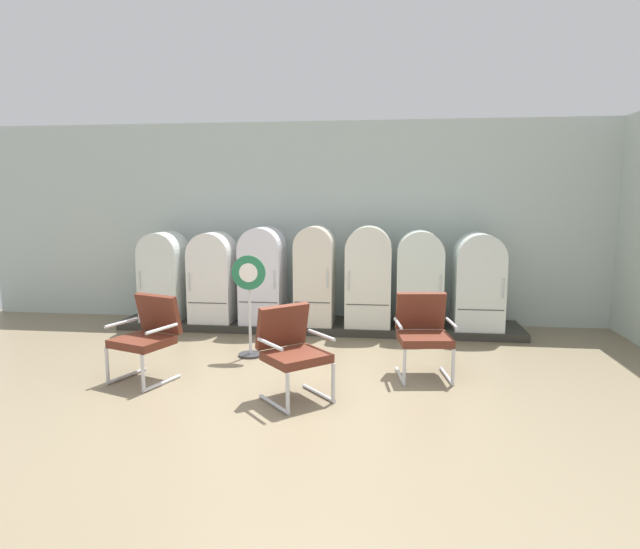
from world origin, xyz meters
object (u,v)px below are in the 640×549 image
Objects in this scene: refrigerator_1 at (213,274)px; refrigerator_3 at (315,272)px; refrigerator_0 at (164,273)px; refrigerator_2 at (263,272)px; armchair_right at (423,330)px; refrigerator_5 at (419,277)px; refrigerator_4 at (368,273)px; sign_stand at (249,309)px; armchair_center at (292,347)px; refrigerator_6 at (478,279)px; armchair_left at (148,333)px.

refrigerator_3 is (1.63, 0.00, 0.07)m from refrigerator_1.
refrigerator_2 is (1.61, 0.01, 0.05)m from refrigerator_0.
refrigerator_2 is 3.10m from armchair_right.
refrigerator_2 is 2.42m from refrigerator_5.
refrigerator_4 is (3.26, -0.04, 0.06)m from refrigerator_0.
refrigerator_3 reaches higher than sign_stand.
refrigerator_0 is 1.46× the size of armchair_center.
armchair_right is at bearing -115.30° from refrigerator_6.
armchair_center is at bearing -103.58° from refrigerator_4.
refrigerator_0 is at bearing -179.49° from refrigerator_2.
armchair_right is (1.53, -1.95, -0.38)m from refrigerator_3.
refrigerator_6 is 4.75m from armchair_left.
refrigerator_5 is at bearing 0.81° from refrigerator_4.
refrigerator_6 is at bearing 25.19° from sign_stand.
refrigerator_6 reaches higher than armchair_right.
armchair_left is (0.85, -2.49, -0.32)m from refrigerator_0.
refrigerator_4 is 0.77m from refrigerator_5.
refrigerator_3 is 2.51m from armchair_right.
refrigerator_6 is 1.48× the size of armchair_left.
refrigerator_5 is 1.02× the size of refrigerator_6.
armchair_center is (0.14, -2.85, -0.38)m from refrigerator_3.
refrigerator_3 is at bearing -2.22° from refrigerator_2.
armchair_left is at bearing -170.55° from armchair_right.
refrigerator_2 reaches higher than refrigerator_1.
armchair_right is (3.97, -1.97, -0.32)m from refrigerator_0.
refrigerator_2 reaches higher than sign_stand.
refrigerator_4 reaches higher than refrigerator_2.
refrigerator_2 is 1.55× the size of armchair_left.
refrigerator_6 is 1.48× the size of armchair_right.
refrigerator_6 is at bearing 1.01° from refrigerator_5.
refrigerator_2 reaches higher than armchair_left.
refrigerator_3 reaches higher than armchair_center.
refrigerator_0 is at bearing 153.61° from armchair_right.
sign_stand is (-0.66, -1.46, -0.29)m from refrigerator_3.
refrigerator_0 is 0.96× the size of refrigerator_5.
refrigerator_2 is 1.53m from sign_stand.
armchair_right is 1.66m from armchair_center.
armchair_left is at bearing -122.73° from refrigerator_3.
refrigerator_5 reaches higher than armchair_center.
refrigerator_4 reaches higher than refrigerator_3.
armchair_left is (-2.41, -2.45, -0.38)m from refrigerator_4.
refrigerator_3 is at bearing 128.09° from armchair_right.
refrigerator_2 is at bearing 177.78° from refrigerator_3.
refrigerator_4 is at bearing -1.76° from refrigerator_2.
refrigerator_2 is at bearing 179.57° from refrigerator_6.
refrigerator_0 is 4.44m from armchair_right.
refrigerator_1 is 3.22m from refrigerator_5.
refrigerator_4 reaches higher than refrigerator_5.
refrigerator_3 is 1.59m from refrigerator_5.
refrigerator_2 is at bearing 73.10° from armchair_left.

